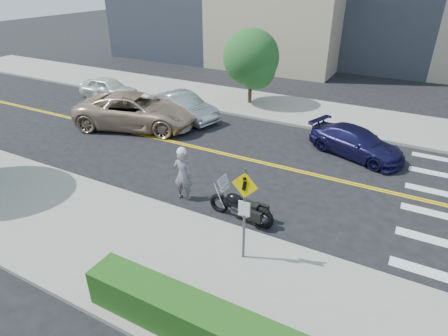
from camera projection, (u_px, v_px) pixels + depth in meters
ground_plane at (221, 153)px, 17.98m from camera, size 120.00×120.00×0.00m
sidewalk_near at (110, 239)px, 12.10m from camera, size 60.00×5.00×0.15m
sidewalk_far at (278, 107)px, 23.79m from camera, size 60.00×5.00×0.15m
pedestrian_sign at (244, 206)px, 10.39m from camera, size 0.78×0.08×3.00m
motorcyclist at (183, 174)px, 13.93m from camera, size 0.79×0.57×2.14m
motorcycle at (241, 201)px, 12.88m from camera, size 2.48×0.89×1.48m
suv at (137, 111)px, 20.61m from camera, size 7.32×4.96×1.86m
parked_car_white at (109, 88)px, 25.37m from camera, size 4.25×1.80×1.44m
parked_car_silver at (183, 107)px, 21.79m from camera, size 4.87×2.68×1.52m
parked_car_blue at (356, 142)px, 17.47m from camera, size 4.90×3.30×1.32m
tree_far_a at (251, 57)px, 23.13m from camera, size 3.49×3.49×4.78m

